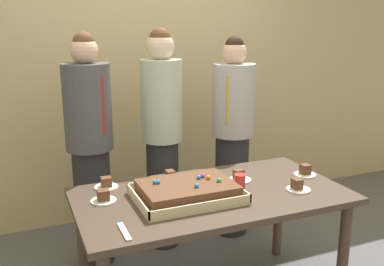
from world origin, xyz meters
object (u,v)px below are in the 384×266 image
plated_slice_near_left (298,187)px  person_striped_tie_right (162,136)px  cake_server_utensil (124,231)px  plated_slice_near_right (305,172)px  plated_slice_center_back (169,178)px  plated_slice_far_right (239,177)px  drink_cup_nearest (240,182)px  person_serving_front (232,136)px  party_table (212,207)px  sheet_cake (187,191)px  person_green_shirt_behind (90,149)px  plated_slice_far_left (103,198)px  plated_slice_center_front (106,184)px

plated_slice_near_left → person_striped_tie_right: 1.17m
plated_slice_near_left → cake_server_utensil: bearing=-173.5°
plated_slice_near_right → plated_slice_center_back: bearing=164.4°
plated_slice_far_right → plated_slice_near_right: bearing=-10.1°
drink_cup_nearest → cake_server_utensil: size_ratio=0.50×
plated_slice_far_right → person_serving_front: 0.80m
party_table → plated_slice_far_right: (0.26, 0.12, 0.12)m
plated_slice_center_back → person_striped_tie_right: (0.15, 0.58, 0.13)m
sheet_cake → drink_cup_nearest: (0.35, 0.01, 0.00)m
party_table → plated_slice_far_right: 0.31m
person_green_shirt_behind → person_serving_front: bearing=65.4°
person_serving_front → plated_slice_far_left: bearing=-18.3°
party_table → person_striped_tie_right: bearing=91.5°
sheet_cake → person_green_shirt_behind: 0.94m
plated_slice_near_right → plated_slice_near_left: bearing=-135.6°
plated_slice_center_front → person_green_shirt_behind: bearing=91.3°
plated_slice_center_back → person_serving_front: person_serving_front is taller
party_table → plated_slice_center_front: size_ratio=11.00×
party_table → plated_slice_near_left: 0.55m
sheet_cake → plated_slice_center_front: size_ratio=4.09×
plated_slice_far_left → person_serving_front: 1.43m
plated_slice_center_front → person_striped_tie_right: person_striped_tie_right is taller
plated_slice_far_left → plated_slice_far_right: size_ratio=1.00×
person_striped_tie_right → plated_slice_center_front: bearing=-36.5°
plated_slice_near_left → drink_cup_nearest: drink_cup_nearest is taller
person_striped_tie_right → person_green_shirt_behind: bearing=-74.5°
plated_slice_near_right → plated_slice_center_front: bearing=167.3°
plated_slice_near_left → person_green_shirt_behind: bearing=138.4°
plated_slice_center_front → cake_server_utensil: size_ratio=0.75×
party_table → plated_slice_center_back: size_ratio=11.00×
plated_slice_near_right → plated_slice_center_back: 0.93m
person_green_shirt_behind → person_striped_tie_right: size_ratio=0.99×
plated_slice_center_front → drink_cup_nearest: 0.84m
party_table → drink_cup_nearest: 0.23m
sheet_cake → person_green_shirt_behind: (-0.42, 0.84, 0.08)m
party_table → drink_cup_nearest: (0.18, -0.02, 0.15)m
drink_cup_nearest → person_serving_front: person_serving_front is taller
plated_slice_far_right → plated_slice_center_front: size_ratio=1.00×
plated_slice_near_right → person_serving_front: person_serving_front is taller
person_green_shirt_behind → person_striped_tie_right: person_striped_tie_right is taller
plated_slice_near_right → cake_server_utensil: plated_slice_near_right is taller
plated_slice_far_left → person_green_shirt_behind: size_ratio=0.09×
plated_slice_near_left → plated_slice_far_left: size_ratio=1.00×
plated_slice_near_left → person_serving_front: bearing=85.5°
sheet_cake → person_striped_tie_right: bearing=80.5°
party_table → person_serving_front: 1.05m
party_table → sheet_cake: sheet_cake is taller
plated_slice_near_left → plated_slice_center_front: bearing=155.3°
party_table → person_green_shirt_behind: bearing=126.0°
party_table → person_striped_tie_right: size_ratio=0.94×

